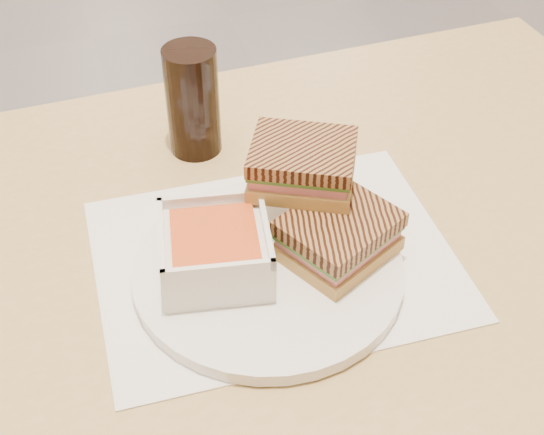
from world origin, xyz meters
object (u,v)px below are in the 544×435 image
object	(u,v)px
main_table	(236,309)
cola_glass	(193,101)
soup_bowl	(215,252)
panini_lower	(339,236)
plate	(268,270)

from	to	relation	value
main_table	cola_glass	bearing A→B (deg)	88.37
soup_bowl	cola_glass	size ratio (longest dim) A/B	0.91
cola_glass	panini_lower	bearing A→B (deg)	-70.27
main_table	cola_glass	xyz separation A→B (m)	(0.01, 0.18, 0.18)
main_table	cola_glass	world-z (taller)	cola_glass
panini_lower	soup_bowl	bearing A→B (deg)	172.67
panini_lower	main_table	bearing A→B (deg)	143.84
main_table	soup_bowl	size ratio (longest dim) A/B	9.52
plate	cola_glass	world-z (taller)	cola_glass
main_table	soup_bowl	world-z (taller)	soup_bowl
main_table	plate	bearing A→B (deg)	-72.84
soup_bowl	panini_lower	xyz separation A→B (m)	(0.13, -0.02, -0.00)
panini_lower	cola_glass	world-z (taller)	cola_glass
main_table	panini_lower	bearing A→B (deg)	-36.16
main_table	soup_bowl	bearing A→B (deg)	-121.19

